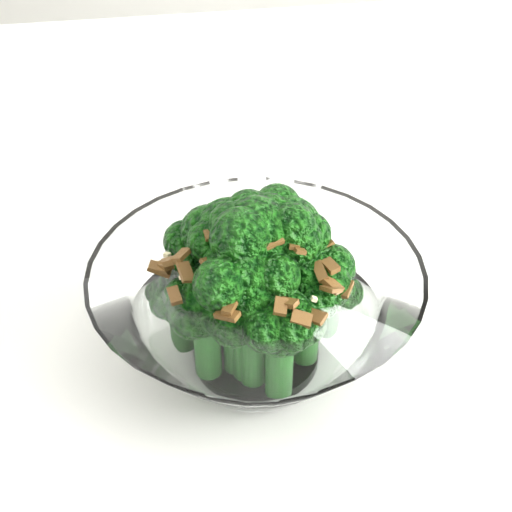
# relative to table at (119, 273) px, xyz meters

# --- Properties ---
(table) EXTENTS (1.42, 1.22, 0.75)m
(table) POSITION_rel_table_xyz_m (0.00, 0.00, 0.00)
(table) COLOR white
(table) RESTS_ON ground
(broccoli_dish) EXTENTS (0.20, 0.20, 0.12)m
(broccoli_dish) POSITION_rel_table_xyz_m (0.16, -0.13, 0.12)
(broccoli_dish) COLOR white
(broccoli_dish) RESTS_ON table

